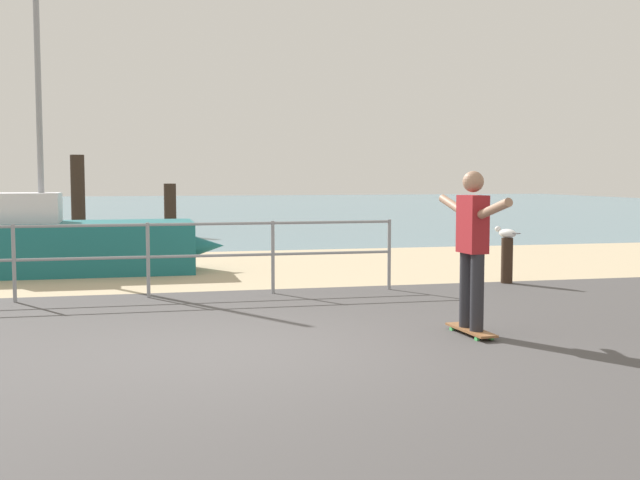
# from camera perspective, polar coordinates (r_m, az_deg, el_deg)

# --- Properties ---
(ground_plane) EXTENTS (24.00, 10.00, 0.04)m
(ground_plane) POSITION_cam_1_polar(r_m,az_deg,el_deg) (6.74, -4.22, -9.87)
(ground_plane) COLOR #474444
(ground_plane) RESTS_ON ground
(beach_strip) EXTENTS (24.00, 6.00, 0.04)m
(beach_strip) POSITION_cam_1_polar(r_m,az_deg,el_deg) (14.58, -9.16, -2.07)
(beach_strip) COLOR tan
(beach_strip) RESTS_ON ground
(sea_surface) EXTENTS (72.00, 50.00, 0.04)m
(sea_surface) POSITION_cam_1_polar(r_m,az_deg,el_deg) (42.49, -11.85, 2.25)
(sea_surface) COLOR slate
(sea_surface) RESTS_ON ground
(railing_fence) EXTENTS (8.68, 0.05, 1.05)m
(railing_fence) POSITION_cam_1_polar(r_m,az_deg,el_deg) (11.11, -16.68, -0.66)
(railing_fence) COLOR gray
(railing_fence) RESTS_ON ground
(sailboat) EXTENTS (4.95, 1.41, 4.67)m
(sailboat) POSITION_cam_1_polar(r_m,az_deg,el_deg) (14.14, -17.39, -0.32)
(sailboat) COLOR #19666B
(sailboat) RESTS_ON ground
(skateboard) EXTENTS (0.26, 0.81, 0.08)m
(skateboard) POSITION_cam_1_polar(r_m,az_deg,el_deg) (8.54, 10.76, -6.37)
(skateboard) COLOR brown
(skateboard) RESTS_ON ground
(skateboarder) EXTENTS (0.22, 1.45, 1.65)m
(skateboarder) POSITION_cam_1_polar(r_m,az_deg,el_deg) (8.41, 10.85, -0.01)
(skateboarder) COLOR #26262B
(skateboarder) RESTS_ON skateboard
(bollard_short) EXTENTS (0.18, 0.18, 0.72)m
(bollard_short) POSITION_cam_1_polar(r_m,az_deg,el_deg) (12.69, 13.24, -1.48)
(bollard_short) COLOR #332319
(bollard_short) RESTS_ON ground
(seagull) EXTENTS (0.26, 0.46, 0.18)m
(seagull) POSITION_cam_1_polar(r_m,az_deg,el_deg) (12.66, 13.22, 0.49)
(seagull) COLOR white
(seagull) RESTS_ON bollard_short
(groyne_post_2) EXTENTS (0.39, 0.39, 2.27)m
(groyne_post_2) POSITION_cam_1_polar(r_m,az_deg,el_deg) (23.37, -16.94, 3.08)
(groyne_post_2) COLOR #332319
(groyne_post_2) RESTS_ON ground
(groyne_post_3) EXTENTS (0.34, 0.34, 1.47)m
(groyne_post_3) POSITION_cam_1_polar(r_m,az_deg,el_deg) (22.56, -10.68, 2.13)
(groyne_post_3) COLOR #332319
(groyne_post_3) RESTS_ON ground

